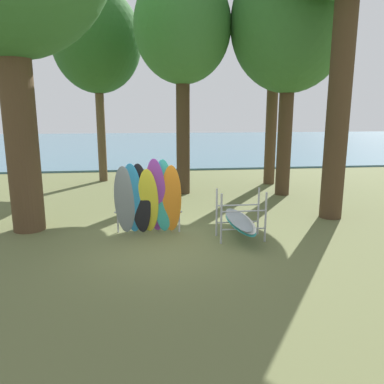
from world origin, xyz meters
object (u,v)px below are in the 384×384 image
Objects in this scene: tree_far_right_back at (97,42)px; board_storage_rack at (240,221)px; tree_deep_back at (183,29)px; tree_far_left_back at (290,24)px; leaning_board_pile at (148,199)px; tree_mid_behind at (277,2)px.

board_storage_rack is at bearing -63.97° from tree_far_right_back.
board_storage_rack is at bearing -81.21° from tree_deep_back.
tree_far_left_back is 8.55m from leaning_board_pile.
board_storage_rack is at bearing -120.74° from tree_far_left_back.
tree_deep_back is at bearing -42.80° from tree_far_right_back.
board_storage_rack is (-3.13, -7.12, -7.03)m from tree_mid_behind.
leaning_board_pile is (-5.18, -4.34, -5.24)m from tree_far_left_back.
tree_far_left_back is at bearing 39.94° from leaning_board_pile.
tree_deep_back is 7.96m from board_storage_rack.
tree_mid_behind is 7.72m from tree_far_right_back.
leaning_board_pile is at bearing -76.25° from tree_far_right_back.
tree_far_right_back reaches higher than tree_deep_back.
tree_far_left_back is (-0.21, -2.22, -1.31)m from tree_mid_behind.
tree_far_left_back is at bearing 59.26° from board_storage_rack.
tree_far_left_back is 8.08m from board_storage_rack.
tree_far_left_back reaches higher than tree_deep_back.
tree_mid_behind is 4.69× the size of leaning_board_pile.
tree_deep_back is (-3.78, 0.71, -0.13)m from tree_far_left_back.
tree_far_right_back is at bearing 137.20° from tree_deep_back.
leaning_board_pile is at bearing 166.26° from board_storage_rack.
tree_far_right_back is 1.02× the size of tree_deep_back.
tree_deep_back is at bearing 169.42° from tree_far_left_back.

